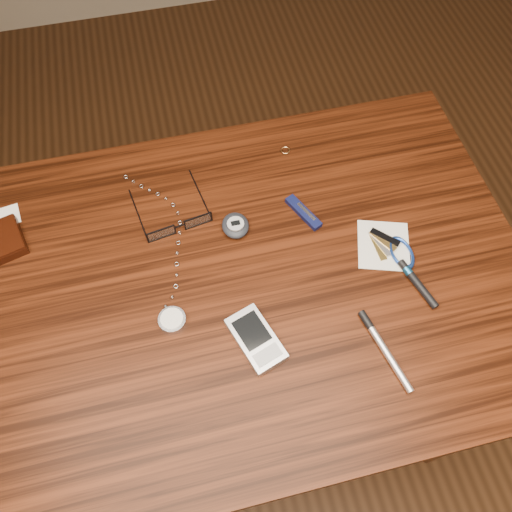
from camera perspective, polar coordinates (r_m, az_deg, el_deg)
The scene contains 11 objects.
ground at distance 1.57m, azimuth -0.77°, elevation -14.87°, with size 3.80×3.80×0.00m, color #472814.
desk at distance 0.96m, azimuth -1.23°, elevation -5.18°, with size 1.00×0.70×0.75m.
eyeglasses at distance 0.92m, azimuth -8.84°, elevation 3.59°, with size 0.14×0.15×0.03m.
gold_ring at distance 1.03m, azimuth 3.37°, elevation 11.96°, with size 0.02×0.02×0.00m, color tan.
pocket_watch at distance 0.84m, azimuth -9.63°, elevation -6.40°, with size 0.10×0.35×0.01m.
pda_phone at distance 0.81m, azimuth -0.01°, elevation -9.44°, with size 0.09×0.12×0.02m.
pedometer at distance 0.91m, azimuth -2.37°, elevation 3.52°, with size 0.05×0.06×0.02m.
notepad_keys at distance 0.92m, azimuth 15.35°, elevation 0.82°, with size 0.12×0.12×0.01m.
pocket_knife at distance 0.93m, azimuth 5.44°, elevation 4.98°, with size 0.05×0.08×0.01m.
silver_pen at distance 0.84m, azimuth 14.11°, elevation -9.73°, with size 0.04×0.15×0.01m.
black_blue_pen at distance 0.90m, azimuth 17.86°, elevation -2.86°, with size 0.04×0.10×0.01m.
Camera 1 is at (-0.07, -0.39, 1.52)m, focal length 35.00 mm.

